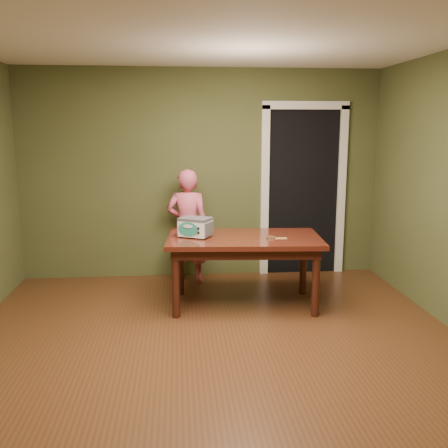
% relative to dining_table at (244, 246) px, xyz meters
% --- Properties ---
extents(floor, '(5.00, 5.00, 0.00)m').
position_rel_dining_table_xyz_m(floor, '(-0.38, -1.31, -0.65)').
color(floor, '#4F2D16').
rests_on(floor, ground).
extents(room_shell, '(4.52, 5.02, 2.61)m').
position_rel_dining_table_xyz_m(room_shell, '(-0.38, -1.31, 1.06)').
color(room_shell, '#4A512B').
rests_on(room_shell, ground).
extents(doorway, '(1.10, 0.66, 2.25)m').
position_rel_dining_table_xyz_m(doorway, '(0.92, 1.47, 0.41)').
color(doorway, black).
rests_on(doorway, ground).
extents(dining_table, '(1.66, 1.01, 0.75)m').
position_rel_dining_table_xyz_m(dining_table, '(0.00, 0.00, 0.00)').
color(dining_table, '#3C190D').
rests_on(dining_table, floor).
extents(toy_oven, '(0.39, 0.35, 0.21)m').
position_rel_dining_table_xyz_m(toy_oven, '(-0.51, 0.04, 0.21)').
color(toy_oven, '#4C4F54').
rests_on(toy_oven, dining_table).
extents(baking_pan, '(0.10, 0.10, 0.02)m').
position_rel_dining_table_xyz_m(baking_pan, '(0.26, -0.11, 0.11)').
color(baking_pan, silver).
rests_on(baking_pan, dining_table).
extents(spatula, '(0.18, 0.03, 0.01)m').
position_rel_dining_table_xyz_m(spatula, '(0.34, -0.13, 0.10)').
color(spatula, '#D4B65C').
rests_on(spatula, dining_table).
extents(child, '(0.56, 0.41, 1.40)m').
position_rel_dining_table_xyz_m(child, '(-0.57, 0.87, 0.05)').
color(child, '#DA5975').
rests_on(child, floor).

